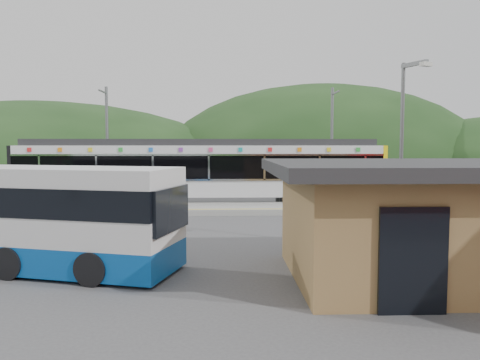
{
  "coord_description": "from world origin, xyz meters",
  "views": [
    {
      "loc": [
        0.2,
        -20.65,
        3.43
      ],
      "look_at": [
        0.96,
        1.0,
        1.8
      ],
      "focal_mm": 35.0,
      "sensor_mm": 36.0,
      "label": 1
    }
  ],
  "objects": [
    {
      "name": "yellow_line",
      "position": [
        0.0,
        2.0,
        0.3
      ],
      "size": [
        26.0,
        0.1,
        0.01
      ],
      "primitive_type": "cube",
      "color": "yellow",
      "rests_on": "platform"
    },
    {
      "name": "catenary_mast_east",
      "position": [
        7.0,
        8.56,
        3.65
      ],
      "size": [
        0.18,
        1.8,
        7.0
      ],
      "color": "slate",
      "rests_on": "ground"
    },
    {
      "name": "platform",
      "position": [
        0.0,
        3.3,
        0.15
      ],
      "size": [
        26.0,
        3.2,
        0.3
      ],
      "primitive_type": "cube",
      "color": "#9E9E99",
      "rests_on": "ground"
    },
    {
      "name": "lamp_post",
      "position": [
        5.85,
        -6.09,
        3.58
      ],
      "size": [
        0.5,
        1.11,
        6.0
      ],
      "rotation": [
        0.0,
        0.0,
        0.4
      ],
      "color": "slate",
      "rests_on": "ground"
    },
    {
      "name": "ground",
      "position": [
        0.0,
        0.0,
        0.0
      ],
      "size": [
        120.0,
        120.0,
        0.0
      ],
      "primitive_type": "plane",
      "color": "#4C4C4F",
      "rests_on": "ground"
    },
    {
      "name": "catenary_mast_west",
      "position": [
        -7.0,
        8.56,
        3.65
      ],
      "size": [
        0.18,
        1.8,
        7.0
      ],
      "color": "slate",
      "rests_on": "ground"
    },
    {
      "name": "train",
      "position": [
        -1.08,
        6.0,
        2.06
      ],
      "size": [
        20.44,
        3.01,
        3.74
      ],
      "color": "black",
      "rests_on": "ground"
    },
    {
      "name": "hills",
      "position": [
        6.19,
        5.29,
        0.0
      ],
      "size": [
        146.0,
        149.0,
        26.0
      ],
      "color": "#1E3D19",
      "rests_on": "ground"
    },
    {
      "name": "station_shelter",
      "position": [
        6.0,
        -9.01,
        1.55
      ],
      "size": [
        9.2,
        6.2,
        3.0
      ],
      "color": "olive",
      "rests_on": "ground"
    }
  ]
}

